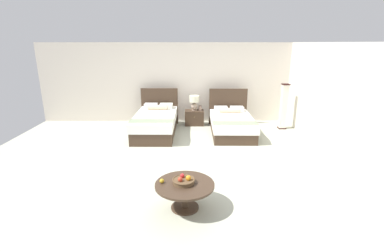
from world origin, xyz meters
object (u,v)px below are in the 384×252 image
object	(u,v)px
nightstand	(194,118)
fruit_bowl	(184,180)
vase	(200,108)
loose_apple	(162,181)
floor_lamp_corner	(284,107)
bed_near_corner	(231,123)
bed_near_window	(156,122)
table_lamp	(194,101)
coffee_table	(185,189)

from	to	relation	value
nightstand	fruit_bowl	distance (m)	4.72
vase	fruit_bowl	size ratio (longest dim) A/B	0.48
vase	loose_apple	world-z (taller)	vase
fruit_bowl	floor_lamp_corner	bearing A→B (deg)	55.63
bed_near_corner	bed_near_window	bearing A→B (deg)	-179.72
bed_near_window	table_lamp	world-z (taller)	bed_near_window
bed_near_window	table_lamp	bearing A→B (deg)	37.40
vase	bed_near_window	bearing A→B (deg)	-148.45
nightstand	loose_apple	xyz separation A→B (m)	(-0.58, -4.70, 0.23)
vase	floor_lamp_corner	bearing A→B (deg)	-8.41
bed_near_window	fruit_bowl	distance (m)	3.97
bed_near_corner	table_lamp	world-z (taller)	bed_near_corner
coffee_table	fruit_bowl	distance (m)	0.14
table_lamp	nightstand	bearing A→B (deg)	-90.00
table_lamp	floor_lamp_corner	world-z (taller)	floor_lamp_corner
nightstand	vase	size ratio (longest dim) A/B	3.51
bed_near_corner	nightstand	bearing A→B (deg)	141.98
bed_near_corner	loose_apple	distance (m)	4.20
bed_near_corner	loose_apple	size ratio (longest dim) A/B	29.64
vase	floor_lamp_corner	size ratio (longest dim) A/B	0.12
bed_near_window	bed_near_corner	xyz separation A→B (m)	(2.20, 0.01, -0.04)
bed_near_window	bed_near_corner	distance (m)	2.20
fruit_bowl	loose_apple	distance (m)	0.34
floor_lamp_corner	nightstand	bearing A→B (deg)	171.31
bed_near_window	fruit_bowl	xyz separation A→B (m)	(0.89, -3.86, 0.16)
bed_near_corner	table_lamp	xyz separation A→B (m)	(-1.07, 0.85, 0.48)
bed_near_window	coffee_table	size ratio (longest dim) A/B	2.37
nightstand	vase	distance (m)	0.37
coffee_table	loose_apple	bearing A→B (deg)	175.59
loose_apple	floor_lamp_corner	distance (m)	5.40
bed_near_window	table_lamp	distance (m)	1.49
fruit_bowl	floor_lamp_corner	distance (m)	5.21
vase	floor_lamp_corner	distance (m)	2.55
coffee_table	loose_apple	distance (m)	0.38
nightstand	fruit_bowl	xyz separation A→B (m)	(-0.24, -4.71, 0.24)
coffee_table	loose_apple	world-z (taller)	loose_apple
table_lamp	vase	xyz separation A→B (m)	(0.18, -0.06, -0.20)
floor_lamp_corner	table_lamp	bearing A→B (deg)	170.89
nightstand	table_lamp	xyz separation A→B (m)	(-0.00, 0.02, 0.53)
nightstand	table_lamp	world-z (taller)	table_lamp
bed_near_window	bed_near_corner	size ratio (longest dim) A/B	1.06
bed_near_corner	coffee_table	xyz separation A→B (m)	(-1.29, -3.89, 0.06)
loose_apple	floor_lamp_corner	xyz separation A→B (m)	(3.28, 4.28, 0.22)
table_lamp	bed_near_corner	bearing A→B (deg)	-38.68
nightstand	fruit_bowl	bearing A→B (deg)	-92.90
table_lamp	coffee_table	xyz separation A→B (m)	(-0.22, -4.74, -0.42)
coffee_table	table_lamp	bearing A→B (deg)	87.31
bed_near_window	vase	bearing A→B (deg)	31.55
coffee_table	fruit_bowl	xyz separation A→B (m)	(-0.01, 0.02, 0.14)
table_lamp	loose_apple	world-z (taller)	table_lamp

